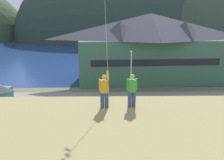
{
  "coord_description": "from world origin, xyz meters",
  "views": [
    {
      "loc": [
        0.36,
        -19.54,
        10.75
      ],
      "look_at": [
        0.88,
        9.0,
        3.52
      ],
      "focal_mm": 37.7,
      "sensor_mm": 36.0,
      "label": 1
    }
  ],
  "objects": [
    {
      "name": "parked_car_mid_row_far",
      "position": [
        9.47,
        5.75,
        1.06
      ],
      "size": [
        4.27,
        2.19,
        1.82
      ],
      "color": "slate",
      "rests_on": "parking_lot_pad"
    },
    {
      "name": "person_companion",
      "position": [
        1.59,
        -8.07,
        7.33
      ],
      "size": [
        0.54,
        0.4,
        1.74
      ],
      "color": "#384770",
      "rests_on": "grassy_hill_foreground"
    },
    {
      "name": "parking_light_pole",
      "position": [
        3.41,
        10.56,
        4.03
      ],
      "size": [
        0.24,
        0.78,
        6.8
      ],
      "color": "#ADADB2",
      "rests_on": "parking_lot_pad"
    },
    {
      "name": "wharf_dock",
      "position": [
        1.19,
        36.04,
        0.35
      ],
      "size": [
        3.2,
        14.54,
        0.7
      ],
      "color": "#70604C",
      "rests_on": "ground"
    },
    {
      "name": "moored_boat_wharfside",
      "position": [
        -2.38,
        33.91,
        0.72
      ],
      "size": [
        2.79,
        7.68,
        2.16
      ],
      "color": "#23564C",
      "rests_on": "ground"
    },
    {
      "name": "parked_car_lone_by_shed",
      "position": [
        0.11,
        0.4,
        1.06
      ],
      "size": [
        4.33,
        2.32,
        1.82
      ],
      "color": "silver",
      "rests_on": "parking_lot_pad"
    },
    {
      "name": "person_kite_flyer",
      "position": [
        0.18,
        -8.15,
        7.35
      ],
      "size": [
        0.52,
        0.67,
        1.86
      ],
      "color": "#384770",
      "rests_on": "grassy_hill_foreground"
    },
    {
      "name": "parked_car_back_row_left",
      "position": [
        -0.61,
        5.54,
        1.06
      ],
      "size": [
        4.26,
        2.18,
        1.82
      ],
      "color": "black",
      "rests_on": "parking_lot_pad"
    },
    {
      "name": "far_hill_east_peak",
      "position": [
        13.04,
        114.99,
        0.0
      ],
      "size": [
        128.8,
        67.89,
        93.34
      ],
      "primitive_type": "ellipsoid",
      "color": "#2D3D33",
      "rests_on": "ground"
    },
    {
      "name": "far_hill_center_saddle",
      "position": [
        53.2,
        112.11,
        0.0
      ],
      "size": [
        85.1,
        69.95,
        81.32
      ],
      "primitive_type": "ellipsoid",
      "color": "#3D4C38",
      "rests_on": "ground"
    },
    {
      "name": "parking_lot_pad",
      "position": [
        0.0,
        5.0,
        0.05
      ],
      "size": [
        40.0,
        20.0,
        0.1
      ],
      "primitive_type": "cube",
      "color": "gray",
      "rests_on": "ground"
    },
    {
      "name": "harbor_lodge",
      "position": [
        7.95,
        22.71,
        6.38
      ],
      "size": [
        27.11,
        12.49,
        12.0
      ],
      "color": "#38604C",
      "rests_on": "ground"
    },
    {
      "name": "storage_shed_waterside",
      "position": [
        1.41,
        23.34,
        2.41
      ],
      "size": [
        5.39,
        5.71,
        4.65
      ],
      "color": "#756B5B",
      "rests_on": "ground"
    },
    {
      "name": "moored_boat_outer_mooring",
      "position": [
        4.53,
        34.1,
        0.72
      ],
      "size": [
        2.17,
        6.37,
        2.16
      ],
      "color": "navy",
      "rests_on": "ground"
    },
    {
      "name": "ground_plane",
      "position": [
        0.0,
        0.0,
        0.0
      ],
      "size": [
        600.0,
        600.0,
        0.0
      ],
      "primitive_type": "plane",
      "color": "#66604C"
    },
    {
      "name": "bay_water",
      "position": [
        0.0,
        60.0,
        0.01
      ],
      "size": [
        360.0,
        84.0,
        0.03
      ],
      "primitive_type": "cube",
      "color": "navy",
      "rests_on": "ground"
    }
  ]
}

